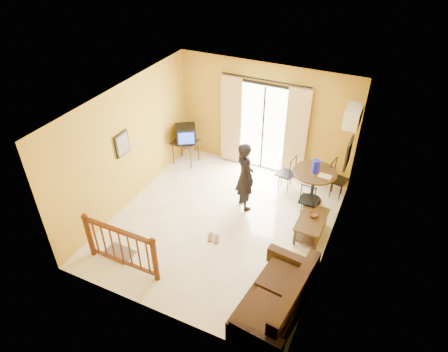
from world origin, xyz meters
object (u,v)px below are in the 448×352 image
at_px(dining_table, 314,178).
at_px(standing_person, 245,176).
at_px(coffee_table, 311,224).
at_px(television, 186,134).
at_px(sofa, 277,301).

relative_size(dining_table, standing_person, 0.59).
bearing_deg(coffee_table, standing_person, 170.13).
bearing_deg(dining_table, coffee_table, -76.06).
distance_m(television, standing_person, 2.34).
bearing_deg(standing_person, dining_table, -106.60).
bearing_deg(television, dining_table, -35.59).
xyz_separation_m(dining_table, sofa, (0.29, -3.32, -0.31)).
relative_size(dining_table, coffee_table, 1.02).
distance_m(coffee_table, standing_person, 1.74).
relative_size(television, dining_table, 0.68).
relative_size(coffee_table, sofa, 0.49).
xyz_separation_m(dining_table, standing_person, (-1.34, -0.86, 0.18)).
bearing_deg(television, standing_person, -59.09).
bearing_deg(dining_table, sofa, -84.98).
height_order(television, dining_table, television).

